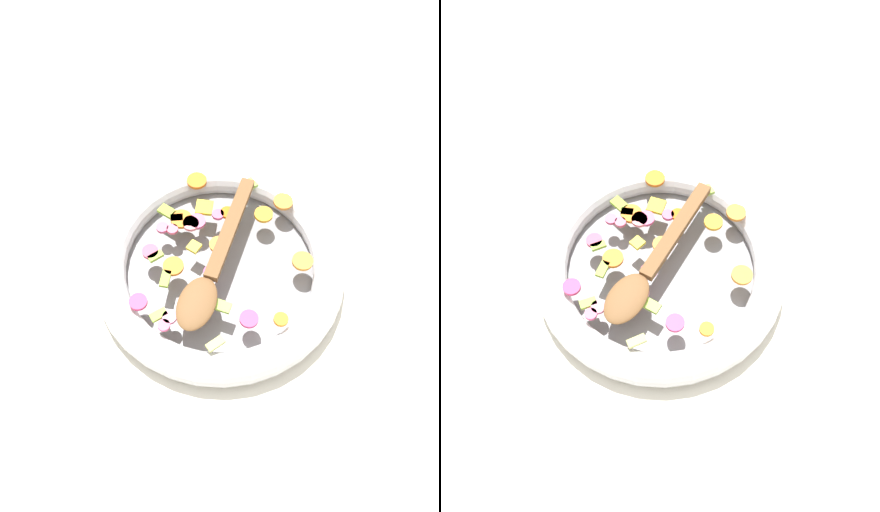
# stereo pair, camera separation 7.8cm
# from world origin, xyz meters

# --- Properties ---
(ground_plane) EXTENTS (4.00, 4.00, 0.00)m
(ground_plane) POSITION_xyz_m (0.00, 0.00, 0.00)
(ground_plane) COLOR silver
(skillet) EXTENTS (0.40, 0.40, 0.05)m
(skillet) POSITION_xyz_m (0.00, 0.00, 0.02)
(skillet) COLOR slate
(skillet) RESTS_ON ground_plane
(chopped_vegetables) EXTENTS (0.32, 0.27, 0.01)m
(chopped_vegetables) POSITION_xyz_m (-0.01, -0.02, 0.05)
(chopped_vegetables) COLOR orange
(chopped_vegetables) RESTS_ON skillet
(wooden_spoon) EXTENTS (0.29, 0.06, 0.01)m
(wooden_spoon) POSITION_xyz_m (0.03, 0.00, 0.06)
(wooden_spoon) COLOR brown
(wooden_spoon) RESTS_ON chopped_vegetables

